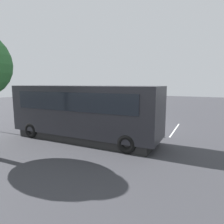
{
  "coord_description": "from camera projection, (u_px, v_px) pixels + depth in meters",
  "views": [
    {
      "loc": [
        -5.44,
        14.02,
        3.4
      ],
      "look_at": [
        1.87,
        0.3,
        1.1
      ],
      "focal_mm": 31.3,
      "sensor_mm": 36.0,
      "label": 1
    }
  ],
  "objects": [
    {
      "name": "stunt_motorcycle",
      "position": [
        113.0,
        112.0,
        18.86
      ],
      "size": [
        1.9,
        1.04,
        1.23
      ],
      "color": "black",
      "rests_on": "ground_plane"
    },
    {
      "name": "spectator_centre",
      "position": [
        105.0,
        116.0,
        14.02
      ],
      "size": [
        0.58,
        0.33,
        1.76
      ],
      "color": "#473823",
      "rests_on": "ground_plane"
    },
    {
      "name": "ground_plane",
      "position": [
        135.0,
        127.0,
        15.27
      ],
      "size": [
        80.0,
        80.0,
        0.0
      ],
      "primitive_type": "plane",
      "color": "#38383D"
    },
    {
      "name": "bay_line_c",
      "position": [
        113.0,
        123.0,
        16.76
      ],
      "size": [
        0.26,
        4.12,
        0.01
      ],
      "color": "white",
      "rests_on": "ground_plane"
    },
    {
      "name": "tour_bus",
      "position": [
        84.0,
        113.0,
        11.67
      ],
      "size": [
        9.23,
        2.86,
        3.25
      ],
      "color": "#26262B",
      "rests_on": "ground_plane"
    },
    {
      "name": "traffic_cone",
      "position": [
        135.0,
        117.0,
        18.15
      ],
      "size": [
        0.34,
        0.34,
        0.63
      ],
      "color": "orange",
      "rests_on": "ground_plane"
    },
    {
      "name": "spectator_left",
      "position": [
        119.0,
        117.0,
        13.39
      ],
      "size": [
        0.57,
        0.39,
        1.81
      ],
      "color": "#473823",
      "rests_on": "ground_plane"
    },
    {
      "name": "bay_line_b",
      "position": [
        142.0,
        126.0,
        15.57
      ],
      "size": [
        0.28,
        4.64,
        0.01
      ],
      "color": "white",
      "rests_on": "ground_plane"
    },
    {
      "name": "parked_motorcycle_silver",
      "position": [
        58.0,
        121.0,
        15.29
      ],
      "size": [
        2.05,
        0.58,
        0.99
      ],
      "color": "black",
      "rests_on": "ground_plane"
    },
    {
      "name": "bay_line_a",
      "position": [
        175.0,
        130.0,
        14.38
      ],
      "size": [
        0.28,
        4.57,
        0.01
      ],
      "color": "white",
      "rests_on": "ground_plane"
    },
    {
      "name": "spectator_right",
      "position": [
        89.0,
        115.0,
        14.32
      ],
      "size": [
        0.58,
        0.34,
        1.78
      ],
      "color": "black",
      "rests_on": "ground_plane"
    },
    {
      "name": "spectator_far_left",
      "position": [
        137.0,
        119.0,
        12.98
      ],
      "size": [
        0.58,
        0.34,
        1.72
      ],
      "color": "#473823",
      "rests_on": "ground_plane"
    },
    {
      "name": "spectator_far_right",
      "position": [
        78.0,
        113.0,
        15.03
      ],
      "size": [
        0.58,
        0.35,
        1.82
      ],
      "color": "#473823",
      "rests_on": "ground_plane"
    }
  ]
}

